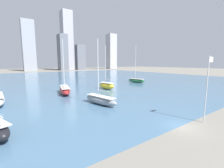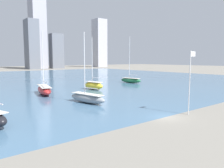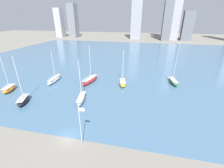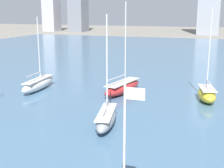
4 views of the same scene
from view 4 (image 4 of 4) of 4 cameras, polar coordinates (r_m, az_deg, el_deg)
harbor_water at (r=88.94m, az=13.13°, el=4.36°), size 180.00×140.00×0.00m
flag_pole at (r=18.97m, az=2.46°, el=-12.41°), size 1.24×0.14×9.27m
sailboat_white at (r=54.99m, az=-13.30°, el=0.03°), size 2.69×10.35×12.30m
sailboat_red at (r=51.21m, az=1.97°, el=-0.55°), size 4.75×10.67×14.67m
sailboat_yellow at (r=48.69m, az=16.95°, el=-1.74°), size 3.73×6.51×13.75m
sailboat_gray at (r=37.06m, az=-1.05°, el=-6.17°), size 3.72×8.89×12.93m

